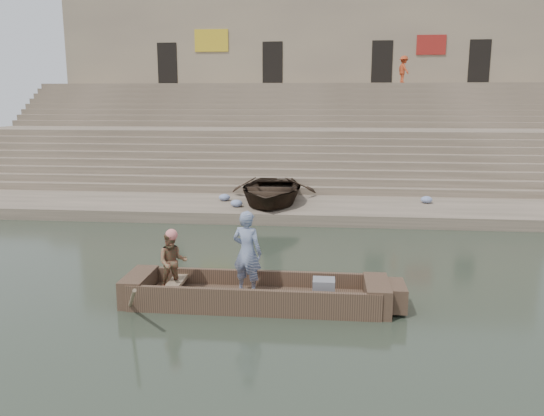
% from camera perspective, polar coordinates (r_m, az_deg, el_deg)
% --- Properties ---
extents(ground, '(120.00, 120.00, 0.00)m').
position_cam_1_polar(ground, '(12.95, -1.84, -8.04)').
color(ground, '#293326').
rests_on(ground, ground).
extents(lower_landing, '(32.00, 4.00, 0.40)m').
position_cam_1_polar(lower_landing, '(20.58, 1.11, -0.08)').
color(lower_landing, gray).
rests_on(lower_landing, ground).
extents(mid_landing, '(32.00, 3.00, 2.80)m').
position_cam_1_polar(mid_landing, '(27.79, 2.41, 5.44)').
color(mid_landing, gray).
rests_on(mid_landing, ground).
extents(upper_landing, '(32.00, 3.00, 5.20)m').
position_cam_1_polar(upper_landing, '(34.67, 3.13, 8.63)').
color(upper_landing, gray).
rests_on(upper_landing, ground).
extents(ghat_steps, '(32.00, 11.00, 5.20)m').
position_cam_1_polar(ghat_steps, '(29.44, 2.61, 6.56)').
color(ghat_steps, gray).
rests_on(ghat_steps, ground).
extents(building_wall, '(32.00, 5.07, 11.20)m').
position_cam_1_polar(building_wall, '(38.64, 3.48, 13.37)').
color(building_wall, tan).
rests_on(building_wall, ground).
extents(main_rowboat, '(5.00, 1.30, 0.22)m').
position_cam_1_polar(main_rowboat, '(11.71, -1.76, -9.63)').
color(main_rowboat, brown).
rests_on(main_rowboat, ground).
extents(rowboat_trim, '(6.04, 2.63, 1.99)m').
position_cam_1_polar(rowboat_trim, '(11.61, -0.75, -8.77)').
color(rowboat_trim, brown).
rests_on(rowboat_trim, ground).
extents(standing_man, '(0.76, 0.62, 1.80)m').
position_cam_1_polar(standing_man, '(11.52, -2.63, -4.68)').
color(standing_man, navy).
rests_on(standing_man, main_rowboat).
extents(rowing_man, '(0.76, 0.66, 1.32)m').
position_cam_1_polar(rowing_man, '(11.85, -10.43, -5.62)').
color(rowing_man, '#256F3F').
rests_on(rowing_man, main_rowboat).
extents(television, '(0.46, 0.42, 0.40)m').
position_cam_1_polar(television, '(11.51, 5.41, -8.41)').
color(television, slate).
rests_on(television, main_rowboat).
extents(beached_rowboat, '(3.51, 4.86, 1.00)m').
position_cam_1_polar(beached_rowboat, '(20.62, -0.15, 1.92)').
color(beached_rowboat, '#2D2116').
rests_on(beached_rowboat, lower_landing).
extents(pedestrian, '(0.90, 1.18, 1.61)m').
position_cam_1_polar(pedestrian, '(34.30, 13.69, 13.98)').
color(pedestrian, '#B33F1E').
rests_on(pedestrian, upper_landing).
extents(cloth_bundles, '(8.19, 1.89, 0.26)m').
position_cam_1_polar(cloth_bundles, '(20.43, 1.61, 0.78)').
color(cloth_bundles, '#3F5999').
rests_on(cloth_bundles, lower_landing).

